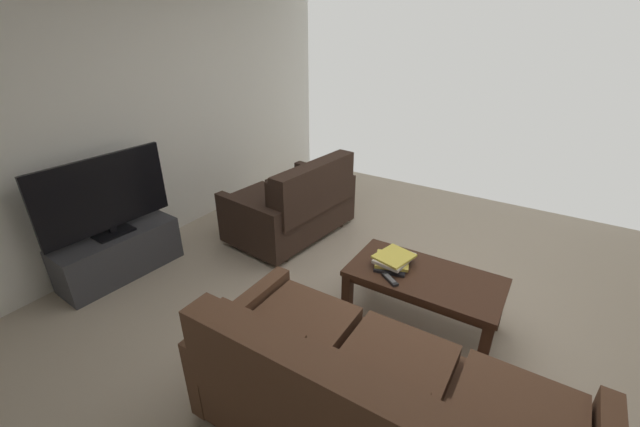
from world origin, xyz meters
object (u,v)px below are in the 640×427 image
object	(u,v)px
flat_tv	(104,196)
sofa_main	(377,409)
book_stack	(393,260)
coffee_table	(424,283)
tv_stand	(119,254)
loveseat_near	(294,204)
tv_remote	(390,279)

from	to	relation	value
flat_tv	sofa_main	bearing A→B (deg)	172.89
sofa_main	book_stack	xyz separation A→B (m)	(0.40, -1.16, 0.12)
coffee_table	tv_stand	distance (m)	2.70
loveseat_near	book_stack	xyz separation A→B (m)	(-1.38, 0.63, 0.12)
book_stack	loveseat_near	bearing A→B (deg)	-24.76
book_stack	coffee_table	bearing A→B (deg)	179.34
coffee_table	tv_stand	world-z (taller)	coffee_table
tv_stand	book_stack	xyz separation A→B (m)	(-2.31, -0.82, 0.28)
sofa_main	tv_stand	distance (m)	2.74
tv_remote	flat_tv	bearing A→B (deg)	14.45
loveseat_near	tv_remote	distance (m)	1.67
tv_stand	loveseat_near	bearing A→B (deg)	-122.73
loveseat_near	flat_tv	xyz separation A→B (m)	(0.93, 1.45, 0.42)
flat_tv	tv_remote	size ratio (longest dim) A/B	7.12
sofa_main	book_stack	bearing A→B (deg)	-70.70
book_stack	tv_remote	distance (m)	0.22
loveseat_near	coffee_table	bearing A→B (deg)	158.65
sofa_main	tv_remote	world-z (taller)	sofa_main
coffee_table	flat_tv	bearing A→B (deg)	17.61
tv_stand	flat_tv	world-z (taller)	flat_tv
tv_stand	tv_remote	bearing A→B (deg)	-165.55
coffee_table	book_stack	xyz separation A→B (m)	(0.26, -0.00, 0.11)
sofa_main	flat_tv	distance (m)	2.77
coffee_table	book_stack	size ratio (longest dim) A/B	3.27
loveseat_near	tv_stand	xyz separation A→B (m)	(0.93, 1.45, -0.16)
sofa_main	tv_stand	world-z (taller)	sofa_main
tv_stand	book_stack	distance (m)	2.47
sofa_main	loveseat_near	bearing A→B (deg)	-45.15
coffee_table	book_stack	bearing A→B (deg)	-0.66
sofa_main	loveseat_near	size ratio (longest dim) A/B	1.46
sofa_main	coffee_table	xyz separation A→B (m)	(0.15, -1.15, 0.01)
loveseat_near	book_stack	size ratio (longest dim) A/B	4.05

